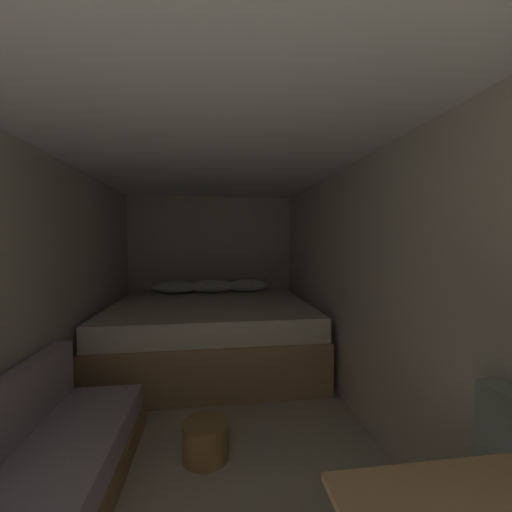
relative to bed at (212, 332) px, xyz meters
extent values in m
plane|color=#B2A893|center=(0.00, -1.45, -0.37)|extent=(6.79, 6.79, 0.00)
cube|color=beige|center=(0.00, 0.97, 0.65)|extent=(2.39, 0.05, 2.03)
cube|color=beige|center=(-1.17, -1.45, 0.65)|extent=(0.05, 4.79, 2.03)
cube|color=beige|center=(1.17, -1.45, 0.65)|extent=(0.05, 4.79, 2.03)
cube|color=white|center=(0.00, -1.45, 1.69)|extent=(2.39, 4.79, 0.05)
cube|color=tan|center=(0.00, -0.02, -0.13)|extent=(2.17, 1.83, 0.49)
cube|color=beige|center=(0.00, -0.02, 0.23)|extent=(2.13, 1.79, 0.23)
ellipsoid|color=white|center=(-0.49, 0.66, 0.43)|extent=(0.57, 0.35, 0.17)
ellipsoid|color=white|center=(0.49, 0.66, 0.43)|extent=(0.57, 0.35, 0.17)
ellipsoid|color=white|center=(0.00, 0.66, 0.43)|extent=(0.57, 0.35, 0.17)
cylinder|color=olive|center=(-0.03, -1.57, -0.25)|extent=(0.30, 0.30, 0.23)
camera|label=1|loc=(0.02, -3.57, 1.04)|focal=22.01mm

